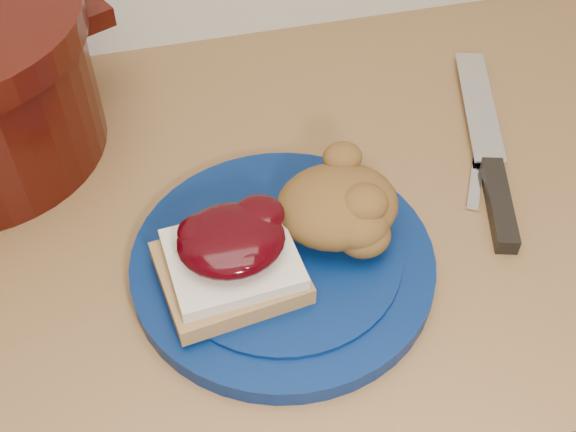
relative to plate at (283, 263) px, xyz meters
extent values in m
cube|color=beige|center=(-0.03, 0.09, -0.48)|extent=(4.00, 0.60, 0.86)
cylinder|color=#051947|center=(0.00, 0.00, 0.00)|extent=(0.29, 0.29, 0.02)
cube|color=olive|center=(-0.05, -0.02, 0.02)|extent=(0.13, 0.12, 0.02)
cube|color=beige|center=(-0.05, -0.01, 0.04)|extent=(0.12, 0.10, 0.01)
ellipsoid|color=black|center=(-0.05, -0.01, 0.06)|extent=(0.10, 0.09, 0.03)
ellipsoid|color=brown|center=(0.06, 0.02, 0.04)|extent=(0.12, 0.10, 0.06)
cube|color=black|center=(0.23, 0.02, 0.00)|extent=(0.05, 0.12, 0.02)
cube|color=silver|center=(0.27, 0.17, 0.00)|extent=(0.09, 0.20, 0.00)
cube|color=silver|center=(0.24, 0.09, -0.01)|extent=(0.08, 0.14, 0.00)
cube|color=black|center=(-0.14, 0.31, 0.10)|extent=(0.06, 0.07, 0.02)
camera|label=1|loc=(-0.10, -0.41, 0.52)|focal=45.00mm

